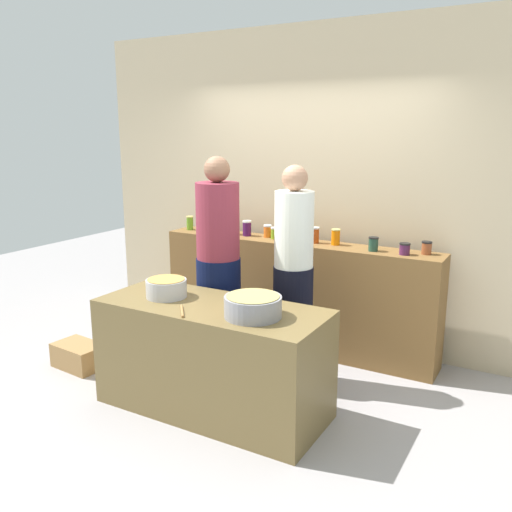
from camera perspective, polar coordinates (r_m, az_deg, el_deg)
The scene contains 23 objects.
ground at distance 4.50m, azimuth -2.28°, elevation -14.05°, with size 12.00×12.00×0.00m, color #9B9596.
storefront_wall at distance 5.31m, azimuth 5.94°, elevation 7.09°, with size 4.80×0.12×3.00m, color #C0AC89.
display_shelf at distance 5.20m, azimuth 4.12°, elevation -4.08°, with size 2.70×0.36×1.04m, color brown.
prep_table at distance 4.09m, azimuth -4.60°, elevation -10.59°, with size 1.70×0.70×0.82m, color brown.
preserve_jar_0 at distance 5.68m, azimuth -6.93°, elevation 3.46°, with size 0.07×0.07×0.14m.
preserve_jar_1 at distance 5.46m, azimuth -4.12°, elevation 2.99°, with size 0.08×0.08×0.11m.
preserve_jar_2 at distance 5.39m, azimuth -2.34°, elevation 2.84°, with size 0.08×0.08×0.11m.
preserve_jar_3 at distance 5.31m, azimuth -0.95°, elevation 2.93°, with size 0.09×0.09×0.15m.
preserve_jar_4 at distance 5.24m, azimuth 1.23°, elevation 2.64°, with size 0.08×0.08×0.12m.
preserve_jar_5 at distance 5.16m, azimuth 1.95°, elevation 2.42°, with size 0.07×0.07×0.11m.
preserve_jar_6 at distance 5.09m, azimuth 3.86°, elevation 2.44°, with size 0.08×0.08×0.14m.
preserve_jar_7 at distance 5.04m, azimuth 4.92°, elevation 2.27°, with size 0.09×0.09×0.14m.
preserve_jar_8 at distance 5.00m, azimuth 6.22°, elevation 2.20°, with size 0.07×0.07×0.15m.
preserve_jar_9 at distance 4.94m, azimuth 8.34°, elevation 1.98°, with size 0.08×0.08×0.14m.
preserve_jar_10 at distance 4.75m, azimuth 12.19°, elevation 1.23°, with size 0.09×0.09×0.12m.
preserve_jar_11 at distance 4.67m, azimuth 15.30°, elevation 0.73°, with size 0.09×0.09×0.10m.
preserve_jar_12 at distance 4.74m, azimuth 17.43°, elevation 0.83°, with size 0.09×0.09×0.11m.
cooking_pot_left at distance 4.16m, azimuth -9.36°, elevation -3.33°, with size 0.31×0.31×0.14m.
cooking_pot_center at distance 3.67m, azimuth -0.32°, elevation -5.30°, with size 0.39×0.39×0.15m.
wooden_spoon at distance 3.81m, azimuth -7.74°, elevation -5.75°, with size 0.02×0.02×0.23m, color #9E703D.
cook_with_tongs at distance 4.54m, azimuth -3.93°, elevation -2.36°, with size 0.37×0.37×1.85m.
cook_in_cap at distance 4.40m, azimuth 3.91°, elevation -3.15°, with size 0.32×0.32×1.79m.
bread_crate at distance 5.12m, azimuth -18.02°, elevation -9.88°, with size 0.45×0.29×0.21m, color #997243.
Camera 1 is at (2.13, -3.38, 2.05)m, focal length 38.21 mm.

